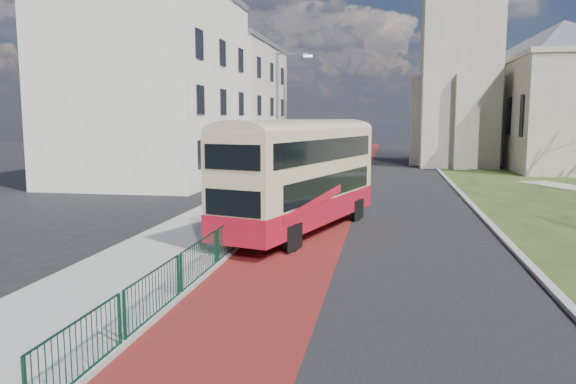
# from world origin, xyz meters

# --- Properties ---
(ground) EXTENTS (160.00, 160.00, 0.00)m
(ground) POSITION_xyz_m (0.00, 0.00, 0.00)
(ground) COLOR black
(ground) RESTS_ON ground
(road_carriageway) EXTENTS (9.00, 120.00, 0.01)m
(road_carriageway) POSITION_xyz_m (1.50, 20.00, 0.01)
(road_carriageway) COLOR black
(road_carriageway) RESTS_ON ground
(bus_lane) EXTENTS (3.40, 120.00, 0.01)m
(bus_lane) POSITION_xyz_m (-1.20, 20.00, 0.01)
(bus_lane) COLOR #591414
(bus_lane) RESTS_ON ground
(pavement_west) EXTENTS (4.00, 120.00, 0.12)m
(pavement_west) POSITION_xyz_m (-5.00, 20.00, 0.06)
(pavement_west) COLOR gray
(pavement_west) RESTS_ON ground
(kerb_west) EXTENTS (0.25, 120.00, 0.13)m
(kerb_west) POSITION_xyz_m (-3.00, 20.00, 0.07)
(kerb_west) COLOR #999993
(kerb_west) RESTS_ON ground
(kerb_east) EXTENTS (0.25, 80.00, 0.13)m
(kerb_east) POSITION_xyz_m (6.10, 22.00, 0.07)
(kerb_east) COLOR #999993
(kerb_east) RESTS_ON ground
(pedestrian_railing) EXTENTS (0.07, 24.00, 1.12)m
(pedestrian_railing) POSITION_xyz_m (-2.95, 4.00, 0.55)
(pedestrian_railing) COLOR #0D3A26
(pedestrian_railing) RESTS_ON ground
(gothic_church) EXTENTS (16.38, 18.00, 40.00)m
(gothic_church) POSITION_xyz_m (12.56, 38.00, 13.13)
(gothic_church) COLOR gray
(gothic_church) RESTS_ON ground
(street_block_near) EXTENTS (10.30, 14.30, 13.00)m
(street_block_near) POSITION_xyz_m (-14.00, 22.00, 6.51)
(street_block_near) COLOR silver
(street_block_near) RESTS_ON ground
(street_block_far) EXTENTS (10.30, 16.30, 11.50)m
(street_block_far) POSITION_xyz_m (-14.00, 38.00, 5.76)
(street_block_far) COLOR beige
(street_block_far) RESTS_ON ground
(streetlamp) EXTENTS (2.13, 0.18, 8.00)m
(streetlamp) POSITION_xyz_m (-4.35, 18.00, 4.59)
(streetlamp) COLOR gray
(streetlamp) RESTS_ON pavement_west
(bus) EXTENTS (4.95, 10.08, 4.11)m
(bus) POSITION_xyz_m (-1.25, 6.27, 2.35)
(bus) COLOR #A60F20
(bus) RESTS_ON ground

